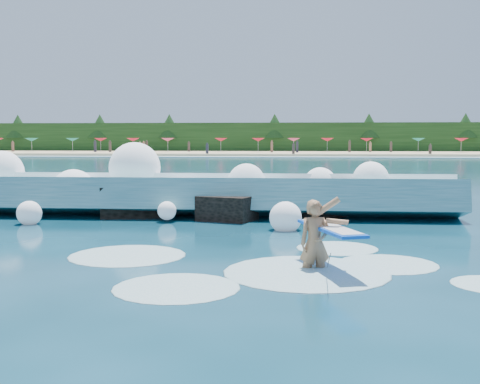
# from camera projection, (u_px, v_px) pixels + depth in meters

# --- Properties ---
(ground) EXTENTS (200.00, 200.00, 0.00)m
(ground) POSITION_uv_depth(u_px,v_px,m) (158.00, 259.00, 12.13)
(ground) COLOR #072E3D
(ground) RESTS_ON ground
(beach) EXTENTS (140.00, 20.00, 0.40)m
(beach) POSITION_uv_depth(u_px,v_px,m) (274.00, 153.00, 89.51)
(beach) COLOR tan
(beach) RESTS_ON ground
(wet_band) EXTENTS (140.00, 5.00, 0.08)m
(wet_band) POSITION_uv_depth(u_px,v_px,m) (271.00, 157.00, 78.61)
(wet_band) COLOR silver
(wet_band) RESTS_ON ground
(treeline) EXTENTS (140.00, 4.00, 5.00)m
(treeline) POSITION_uv_depth(u_px,v_px,m) (276.00, 138.00, 99.23)
(treeline) COLOR black
(treeline) RESTS_ON ground
(breaking_wave) EXTENTS (19.06, 2.92, 1.64)m
(breaking_wave) POSITION_uv_depth(u_px,v_px,m) (154.00, 196.00, 19.42)
(breaking_wave) COLOR teal
(breaking_wave) RESTS_ON ground
(rock_cluster) EXTENTS (7.99, 3.09, 1.21)m
(rock_cluster) POSITION_uv_depth(u_px,v_px,m) (218.00, 204.00, 18.74)
(rock_cluster) COLOR black
(rock_cluster) RESTS_ON ground
(surfer_with_board) EXTENTS (1.20, 2.82, 1.59)m
(surfer_with_board) POSITION_uv_depth(u_px,v_px,m) (318.00, 240.00, 10.97)
(surfer_with_board) COLOR #A7744D
(surfer_with_board) RESTS_ON ground
(wave_spray) EXTENTS (15.38, 4.79, 2.41)m
(wave_spray) POSITION_uv_depth(u_px,v_px,m) (131.00, 180.00, 19.35)
(wave_spray) COLOR white
(wave_spray) RESTS_ON ground
(surf_foam) EXTENTS (8.68, 5.78, 0.15)m
(surf_foam) POSITION_uv_depth(u_px,v_px,m) (268.00, 267.00, 11.37)
(surf_foam) COLOR silver
(surf_foam) RESTS_ON ground
(beach_umbrellas) EXTENTS (110.93, 6.18, 0.50)m
(beach_umbrellas) POSITION_uv_depth(u_px,v_px,m) (276.00, 140.00, 90.95)
(beach_umbrellas) COLOR #CF3C6E
(beach_umbrellas) RESTS_ON ground
(beachgoers) EXTENTS (94.11, 13.56, 1.91)m
(beachgoers) POSITION_uv_depth(u_px,v_px,m) (245.00, 148.00, 87.60)
(beachgoers) COLOR #3F332D
(beachgoers) RESTS_ON ground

